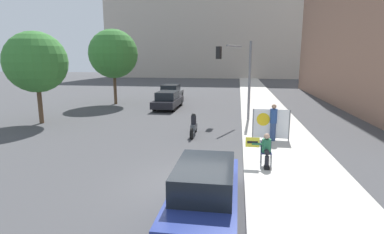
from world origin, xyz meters
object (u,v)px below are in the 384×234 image
parked_car_curbside (205,190)px  street_tree_midblock (113,54)px  seated_protester (266,148)px  motorcycle_on_road (194,126)px  car_on_road_nearest (168,100)px  street_tree_near_curb (36,62)px  car_on_road_midblock (171,92)px  traffic_light_pole (237,67)px  jogger_on_sidewalk (273,122)px  protest_banner (271,124)px

parked_car_curbside → street_tree_midblock: size_ratio=0.68×
seated_protester → parked_car_curbside: size_ratio=0.27×
motorcycle_on_road → street_tree_midblock: 14.37m
motorcycle_on_road → car_on_road_nearest: bearing=111.9°
seated_protester → parked_car_curbside: (-1.90, -3.82, -0.07)m
parked_car_curbside → motorcycle_on_road: bearing=100.4°
seated_protester → street_tree_near_curb: size_ratio=0.21×
car_on_road_nearest → car_on_road_midblock: car_on_road_midblock is taller
traffic_light_pole → street_tree_near_curb: size_ratio=0.87×
seated_protester → jogger_on_sidewalk: jogger_on_sidewalk is taller
street_tree_midblock → motorcycle_on_road: bearing=-49.7°
motorcycle_on_road → street_tree_near_curb: size_ratio=0.38×
protest_banner → car_on_road_midblock: 17.39m
parked_car_curbside → protest_banner: bearing=72.1°
jogger_on_sidewalk → car_on_road_nearest: 12.23m
traffic_light_pole → motorcycle_on_road: 5.92m
seated_protester → traffic_light_pole: traffic_light_pole is taller
parked_car_curbside → street_tree_midblock: (-10.48, 18.96, 3.84)m
car_on_road_midblock → motorcycle_on_road: bearing=-72.6°
street_tree_near_curb → traffic_light_pole: bearing=12.8°
parked_car_curbside → street_tree_midblock: street_tree_midblock is taller
seated_protester → car_on_road_nearest: car_on_road_nearest is taller
car_on_road_nearest → street_tree_midblock: bearing=161.2°
protest_banner → street_tree_midblock: 17.59m
seated_protester → street_tree_near_curb: bearing=164.3°
motorcycle_on_road → street_tree_near_curb: (-10.34, 1.69, 3.40)m
jogger_on_sidewalk → car_on_road_midblock: jogger_on_sidewalk is taller
jogger_on_sidewalk → street_tree_midblock: 17.69m
jogger_on_sidewalk → car_on_road_midblock: size_ratio=0.44×
seated_protester → car_on_road_nearest: size_ratio=0.26×
street_tree_midblock → jogger_on_sidewalk: bearing=-41.3°
seated_protester → motorcycle_on_road: seated_protester is taller
car_on_road_midblock → street_tree_near_curb: street_tree_near_curb is taller
car_on_road_nearest → seated_protester: bearing=-62.5°
traffic_light_pole → street_tree_midblock: size_ratio=0.75×
protest_banner → traffic_light_pole: 6.27m
car_on_road_midblock → street_tree_midblock: 6.98m
seated_protester → car_on_road_midblock: size_ratio=0.30×
protest_banner → car_on_road_midblock: size_ratio=0.43×
jogger_on_sidewalk → protest_banner: bearing=-51.5°
car_on_road_nearest → traffic_light_pole: bearing=-35.7°
parked_car_curbside → car_on_road_nearest: parked_car_curbside is taller
jogger_on_sidewalk → protest_banner: size_ratio=1.01×
street_tree_near_curb → street_tree_midblock: 8.96m
street_tree_near_curb → jogger_on_sidewalk: bearing=-10.3°
protest_banner → street_tree_near_curb: 14.86m
jogger_on_sidewalk → motorcycle_on_road: 4.25m
car_on_road_nearest → car_on_road_midblock: size_ratio=1.14×
parked_car_curbside → car_on_road_midblock: (-6.04, 22.76, 0.02)m
protest_banner → motorcycle_on_road: 4.12m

